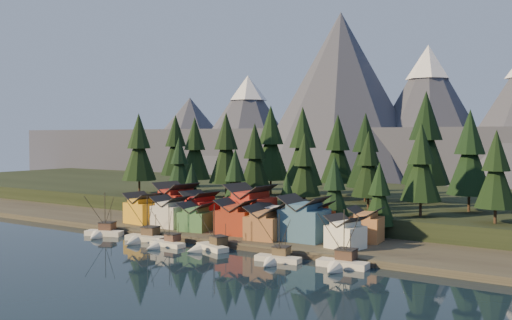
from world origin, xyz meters
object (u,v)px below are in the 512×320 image
Objects in this scene: boat_1 at (143,232)px; boat_2 at (164,239)px; boat_0 at (102,227)px; house_front_0 at (143,207)px; house_front_1 at (170,211)px; boat_5 at (276,253)px; house_back_1 at (200,207)px; house_back_0 at (176,201)px; boat_6 at (340,256)px; boat_3 at (208,241)px.

boat_1 is 9.16m from boat_2.
boat_0 reaches higher than house_front_0.
house_front_1 is (11.24, -1.10, -0.07)m from house_front_0.
boat_5 reaches higher than house_front_1.
house_back_1 is (0.29, 21.91, 3.95)m from boat_1.
house_back_0 is 10.11m from house_back_1.
boat_1 is 0.98× the size of boat_6.
boat_1 reaches higher than boat_2.
boat_2 is at bearing -54.46° from house_front_1.
boat_0 reaches higher than boat_3.
house_front_1 is (-3.46, 13.85, 3.51)m from boat_1.
house_back_1 is (-19.99, 21.43, 4.07)m from boat_3.
boat_0 is 18.23m from house_front_1.
house_back_1 reaches higher than house_front_1.
boat_1 is 14.71m from house_front_1.
house_back_1 is at bearing 82.31° from boat_1.
house_back_1 is (-8.64, 23.90, 4.41)m from boat_2.
house_front_0 is (-67.79, 13.99, 3.46)m from boat_6.
house_front_1 reaches higher than boat_2.
boat_3 is 0.91× the size of boat_6.
house_back_1 is at bearing 30.28° from house_front_0.
boat_1 is 1.50× the size of house_front_1.
boat_6 is 66.79m from house_back_0.
house_back_0 is at bearing 163.32° from boat_3.
boat_6 reaches higher than house_back_1.
boat_2 is 0.81× the size of boat_6.
boat_2 is 11.62m from boat_3.
house_back_0 is at bearing 58.67° from boat_0.
boat_0 is 26.93m from house_back_1.
house_back_0 reaches higher than boat_5.
house_back_0 reaches higher than boat_1.
boat_5 reaches higher than boat_2.
boat_3 is 1.27× the size of house_front_0.
house_front_0 reaches higher than boat_2.
boat_1 is 20.28m from boat_3.
house_back_0 is at bearing 64.37° from house_front_0.
boat_0 is at bearing -129.90° from house_front_1.
boat_5 is at bearing -11.58° from house_front_0.
boat_2 is at bearing -45.76° from house_back_0.
boat_5 is at bearing -21.54° from boat_0.
boat_1 reaches higher than house_front_1.
boat_5 is at bearing -22.26° from house_front_1.
boat_6 reaches higher than boat_3.
house_front_0 is at bearing 147.96° from boat_2.
house_front_0 reaches higher than house_front_1.
boat_2 is (23.27, -1.62, -0.55)m from boat_0.
boat_0 is 1.08× the size of boat_3.
boat_5 is 1.21× the size of house_front_0.
boat_3 is 1.05× the size of boat_5.
boat_0 is 0.98× the size of boat_6.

